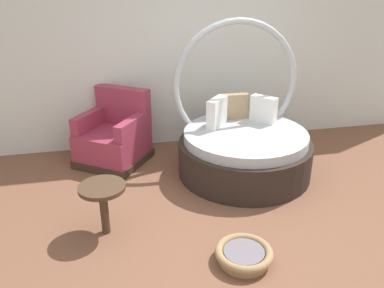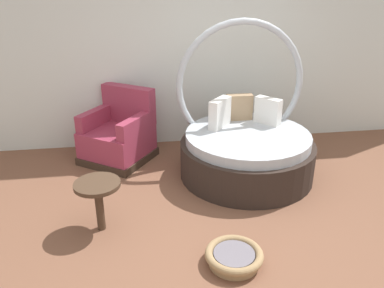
{
  "view_description": "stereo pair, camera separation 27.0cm",
  "coord_description": "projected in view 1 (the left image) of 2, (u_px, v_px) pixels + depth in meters",
  "views": [
    {
      "loc": [
        -0.98,
        -2.99,
        2.34
      ],
      "look_at": [
        -0.15,
        0.96,
        0.55
      ],
      "focal_mm": 36.63,
      "sensor_mm": 36.0,
      "label": 1
    },
    {
      "loc": [
        -0.72,
        -3.03,
        2.34
      ],
      "look_at": [
        -0.15,
        0.96,
        0.55
      ],
      "focal_mm": 36.63,
      "sensor_mm": 36.0,
      "label": 2
    }
  ],
  "objects": [
    {
      "name": "red_armchair",
      "position": [
        115.0,
        137.0,
        5.14
      ],
      "size": [
        1.11,
        1.11,
        0.94
      ],
      "color": "#38281E",
      "rests_on": "ground_plane"
    },
    {
      "name": "round_daybed",
      "position": [
        243.0,
        143.0,
        4.86
      ],
      "size": [
        1.63,
        1.63,
        1.84
      ],
      "color": "#2D231E",
      "rests_on": "ground_plane"
    },
    {
      "name": "ground_plane",
      "position": [
        227.0,
        234.0,
        3.81
      ],
      "size": [
        8.0,
        8.0,
        0.02
      ],
      "primitive_type": "cube",
      "color": "brown"
    },
    {
      "name": "pet_basket",
      "position": [
        244.0,
        254.0,
        3.41
      ],
      "size": [
        0.51,
        0.51,
        0.13
      ],
      "color": "#9E7F56",
      "rests_on": "ground_plane"
    },
    {
      "name": "side_table",
      "position": [
        103.0,
        194.0,
        3.65
      ],
      "size": [
        0.44,
        0.44,
        0.52
      ],
      "color": "#473323",
      "rests_on": "ground_plane"
    },
    {
      "name": "back_wall",
      "position": [
        181.0,
        31.0,
        5.29
      ],
      "size": [
        8.0,
        0.12,
        3.17
      ],
      "primitive_type": "cube",
      "color": "silver",
      "rests_on": "ground_plane"
    }
  ]
}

